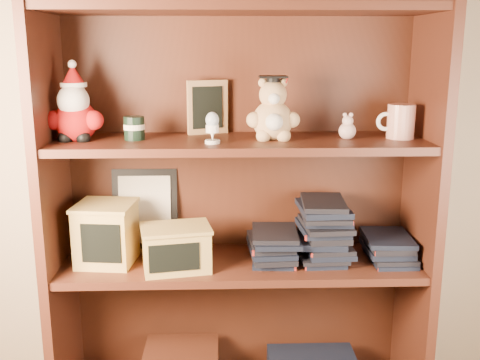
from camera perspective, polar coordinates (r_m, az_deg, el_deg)
The scene contains 16 objects.
bookcase at distance 1.82m, azimuth -0.13°, elevation -0.89°, with size 1.20×0.35×1.60m.
shelf_lower at distance 1.85m, azimuth 0.00°, elevation -8.53°, with size 1.14×0.33×0.02m.
shelf_upper at distance 1.74m, azimuth 0.00°, elevation 3.76°, with size 1.14×0.33×0.02m.
santa_plush at distance 1.78m, azimuth -16.44°, elevation 6.76°, with size 0.18×0.13×0.25m.
teachers_tin at distance 1.75m, azimuth -10.69°, elevation 5.22°, with size 0.06×0.06×0.07m.
chalkboard_plaque at distance 1.84m, azimuth -3.31°, elevation 7.30°, with size 0.13×0.10×0.17m.
egg_cup at distance 1.66m, azimuth -2.83°, elevation 5.45°, with size 0.04×0.04×0.09m.
grad_teddy_bear at distance 1.73m, azimuth 3.36°, elevation 6.62°, with size 0.16×0.14×0.20m.
pink_figurine at distance 1.78m, azimuth 10.85°, elevation 5.15°, with size 0.05×0.05×0.08m.
teacher_mug at distance 1.82m, azimuth 15.95°, elevation 5.74°, with size 0.12×0.08×0.11m.
certificate_frame at distance 1.95m, azimuth -9.61°, elevation -2.91°, with size 0.22×0.06×0.27m.
treats_box at distance 1.85m, azimuth -13.41°, elevation -5.25°, with size 0.20×0.20×0.20m.
pencils_box at distance 1.77m, azimuth -6.51°, elevation -6.84°, with size 0.24×0.19×0.14m.
book_stack_left at distance 1.84m, azimuth 3.39°, elevation -6.72°, with size 0.14×0.20×0.10m.
book_stack_mid at distance 1.84m, azimuth 8.62°, elevation -5.20°, with size 0.14×0.20×0.19m.
book_stack_right at distance 1.91m, azimuth 15.00°, elevation -6.60°, with size 0.14×0.20×0.08m.
Camera 1 is at (0.12, -0.41, 1.23)m, focal length 42.00 mm.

